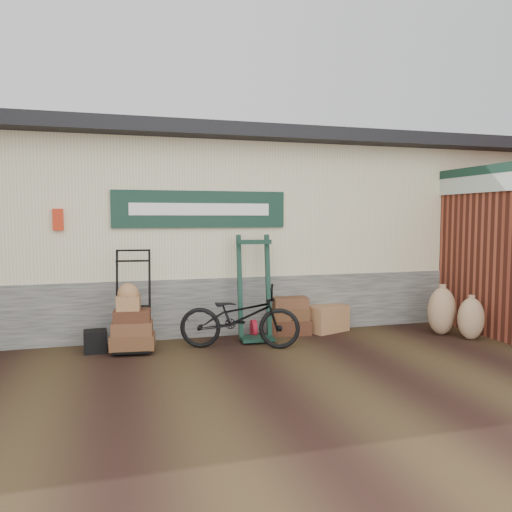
{
  "coord_description": "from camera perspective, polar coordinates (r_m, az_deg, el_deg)",
  "views": [
    {
      "loc": [
        -1.57,
        -6.45,
        1.83
      ],
      "look_at": [
        0.54,
        0.9,
        1.24
      ],
      "focal_mm": 35.0,
      "sensor_mm": 36.0,
      "label": 1
    }
  ],
  "objects": [
    {
      "name": "burlap_sack_right",
      "position": [
        8.18,
        23.36,
        -6.6
      ],
      "size": [
        0.45,
        0.4,
        0.63
      ],
      "primitive_type": "ellipsoid",
      "rotation": [
        0.0,
        0.0,
        -0.18
      ],
      "color": "#8E6B4C",
      "rests_on": "ground"
    },
    {
      "name": "green_barrow",
      "position": [
        7.44,
        -0.14,
        -3.66
      ],
      "size": [
        0.59,
        0.51,
        1.56
      ],
      "primitive_type": null,
      "rotation": [
        0.0,
        0.0,
        -0.06
      ],
      "color": "#112E22",
      "rests_on": "ground"
    },
    {
      "name": "bicycle",
      "position": [
        7.01,
        -1.87,
        -6.58
      ],
      "size": [
        1.09,
        1.79,
        0.98
      ],
      "primitive_type": "imported",
      "rotation": [
        0.0,
        0.0,
        1.25
      ],
      "color": "black",
      "rests_on": "ground"
    },
    {
      "name": "suitcase_stack",
      "position": [
        7.91,
        3.73,
        -6.76
      ],
      "size": [
        0.72,
        0.51,
        0.59
      ],
      "primitive_type": null,
      "rotation": [
        0.0,
        0.0,
        -0.14
      ],
      "color": "#3A2112",
      "rests_on": "ground"
    },
    {
      "name": "ground",
      "position": [
        6.89,
        -2.29,
        -10.97
      ],
      "size": [
        80.0,
        80.0,
        0.0
      ],
      "primitive_type": "plane",
      "color": "black",
      "rests_on": "ground"
    },
    {
      "name": "station_building",
      "position": [
        9.33,
        -6.34,
        3.1
      ],
      "size": [
        14.4,
        4.1,
        3.2
      ],
      "color": "#4C4C47",
      "rests_on": "ground"
    },
    {
      "name": "wicker_hamper",
      "position": [
        8.17,
        8.07,
        -7.05
      ],
      "size": [
        0.75,
        0.62,
        0.42
      ],
      "primitive_type": "cube",
      "rotation": [
        0.0,
        0.0,
        0.37
      ],
      "color": "brown",
      "rests_on": "ground"
    },
    {
      "name": "burlap_sack_left",
      "position": [
        8.34,
        20.47,
        -5.92
      ],
      "size": [
        0.53,
        0.48,
        0.74
      ],
      "primitive_type": "ellipsoid",
      "rotation": [
        0.0,
        0.0,
        0.21
      ],
      "color": "#8E6B4C",
      "rests_on": "ground"
    },
    {
      "name": "black_trunk",
      "position": [
        7.2,
        -17.88,
        -9.26
      ],
      "size": [
        0.32,
        0.28,
        0.3
      ],
      "primitive_type": "cube",
      "rotation": [
        0.0,
        0.0,
        0.05
      ],
      "color": "black",
      "rests_on": "ground"
    },
    {
      "name": "brick_outbuilding",
      "position": [
        9.9,
        23.31,
        1.03
      ],
      "size": [
        1.71,
        4.51,
        2.62
      ],
      "color": "maroon",
      "rests_on": "ground"
    },
    {
      "name": "porter_trolley",
      "position": [
        7.07,
        -13.89,
        -4.83
      ],
      "size": [
        0.77,
        0.61,
        1.41
      ],
      "primitive_type": null,
      "rotation": [
        0.0,
        0.0,
        -0.12
      ],
      "color": "black",
      "rests_on": "ground"
    }
  ]
}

